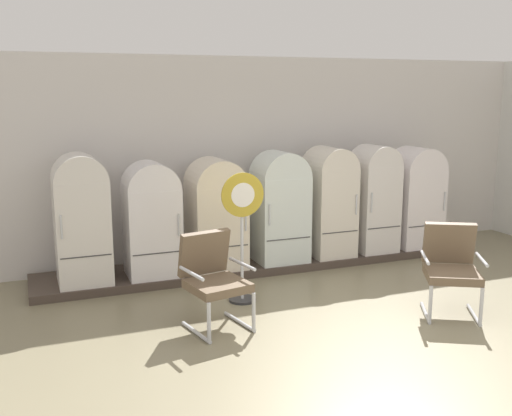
% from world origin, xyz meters
% --- Properties ---
extents(ground, '(12.00, 10.00, 0.05)m').
position_xyz_m(ground, '(0.00, 0.00, -0.03)').
color(ground, '#80775B').
extents(back_wall, '(11.76, 0.12, 2.90)m').
position_xyz_m(back_wall, '(0.00, 3.66, 1.46)').
color(back_wall, silver).
rests_on(back_wall, ground).
extents(display_plinth, '(6.22, 0.95, 0.11)m').
position_xyz_m(display_plinth, '(0.00, 3.02, 0.05)').
color(display_plinth, '#43372F').
rests_on(display_plinth, ground).
extents(refrigerator_0, '(0.64, 0.68, 1.59)m').
position_xyz_m(refrigerator_0, '(-2.44, 2.92, 0.95)').
color(refrigerator_0, silver).
rests_on(refrigerator_0, display_plinth).
extents(refrigerator_1, '(0.67, 0.62, 1.45)m').
position_xyz_m(refrigerator_1, '(-1.59, 2.89, 0.87)').
color(refrigerator_1, white).
rests_on(refrigerator_1, display_plinth).
extents(refrigerator_2, '(0.70, 0.70, 1.46)m').
position_xyz_m(refrigerator_2, '(-0.73, 2.93, 0.87)').
color(refrigerator_2, beige).
rests_on(refrigerator_2, display_plinth).
extents(refrigerator_3, '(0.69, 0.63, 1.52)m').
position_xyz_m(refrigerator_3, '(0.18, 2.89, 0.91)').
color(refrigerator_3, silver).
rests_on(refrigerator_3, display_plinth).
extents(refrigerator_4, '(0.60, 0.69, 1.55)m').
position_xyz_m(refrigerator_4, '(0.96, 2.92, 0.93)').
color(refrigerator_4, silver).
rests_on(refrigerator_4, display_plinth).
extents(refrigerator_5, '(0.58, 0.61, 1.55)m').
position_xyz_m(refrigerator_5, '(1.68, 2.88, 0.93)').
color(refrigerator_5, silver).
rests_on(refrigerator_5, display_plinth).
extents(refrigerator_6, '(0.69, 0.64, 1.50)m').
position_xyz_m(refrigerator_6, '(2.42, 2.90, 0.89)').
color(refrigerator_6, white).
rests_on(refrigerator_6, display_plinth).
extents(armchair_left, '(0.71, 0.77, 0.99)m').
position_xyz_m(armchair_left, '(-1.31, 1.23, 0.55)').
color(armchair_left, silver).
rests_on(armchair_left, ground).
extents(armchair_right, '(0.82, 0.85, 0.99)m').
position_xyz_m(armchair_right, '(1.24, 0.63, 0.55)').
color(armchair_right, silver).
rests_on(armchair_right, ground).
extents(sign_stand, '(0.51, 0.32, 1.53)m').
position_xyz_m(sign_stand, '(-0.77, 1.81, 0.79)').
color(sign_stand, '#2D2D30').
rests_on(sign_stand, ground).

